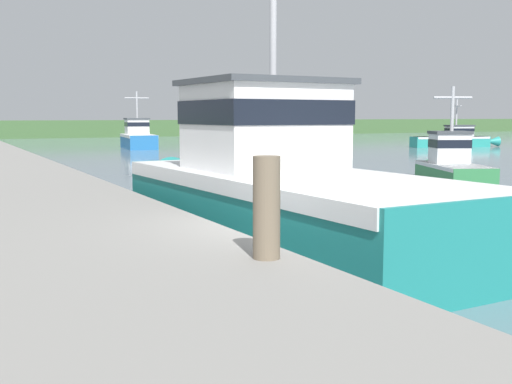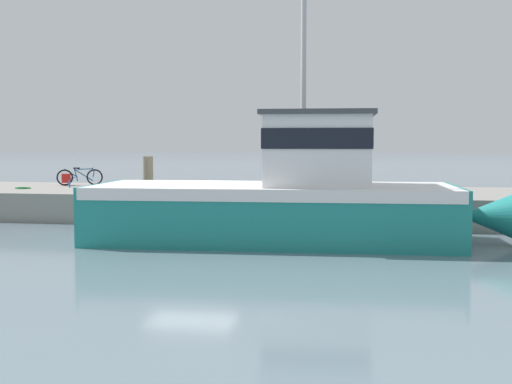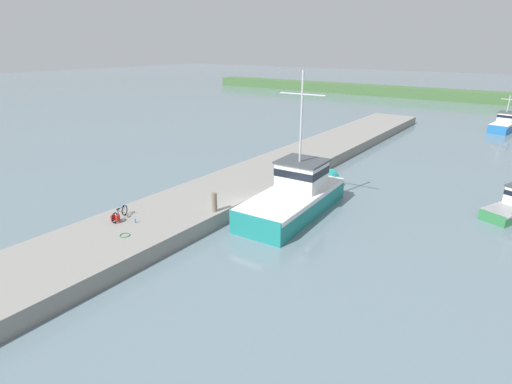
% 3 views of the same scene
% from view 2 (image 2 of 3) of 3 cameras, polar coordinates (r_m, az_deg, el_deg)
% --- Properties ---
extents(ground_plane, '(320.00, 320.00, 0.00)m').
position_cam_2_polar(ground_plane, '(18.42, -5.58, -3.57)').
color(ground_plane, slate).
extents(dock_pier, '(5.75, 80.00, 0.94)m').
position_cam_2_polar(dock_pier, '(22.24, -2.77, -0.99)').
color(dock_pier, gray).
rests_on(dock_pier, ground_plane).
extents(fishing_boat_main, '(3.97, 11.07, 9.00)m').
position_cam_2_polar(fishing_boat_main, '(16.47, 3.19, -0.31)').
color(fishing_boat_main, teal).
rests_on(fishing_boat_main, ground_plane).
extents(bicycle_touring, '(0.87, 1.58, 0.68)m').
position_cam_2_polar(bicycle_touring, '(25.36, -15.78, 1.27)').
color(bicycle_touring, black).
rests_on(bicycle_touring, dock_pier).
extents(mooring_post, '(0.32, 0.32, 1.19)m').
position_cam_2_polar(mooring_post, '(20.37, -9.58, 1.47)').
color(mooring_post, '#756651').
rests_on(mooring_post, dock_pier).
extents(hose_coil, '(0.54, 0.54, 0.04)m').
position_cam_2_polar(hose_coil, '(24.16, -20.02, 0.34)').
color(hose_coil, '#197A2D').
rests_on(hose_coil, dock_pier).
extents(water_bottle_on_curb, '(0.07, 0.07, 0.25)m').
position_cam_2_polar(water_bottle_on_curb, '(24.25, -16.25, 0.69)').
color(water_bottle_on_curb, blue).
rests_on(water_bottle_on_curb, dock_pier).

